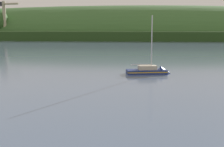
# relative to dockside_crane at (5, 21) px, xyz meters

# --- Properties ---
(far_shoreline_hill) EXTENTS (550.07, 130.93, 38.61)m
(far_shoreline_hill) POSITION_rel_dockside_crane_xyz_m (66.55, 40.44, -8.97)
(far_shoreline_hill) COLOR #27431B
(far_shoreline_hill) RESTS_ON ground
(dockside_crane) EXTENTS (11.86, 4.84, 19.61)m
(dockside_crane) POSITION_rel_dockside_crane_xyz_m (0.00, 0.00, 0.00)
(dockside_crane) COLOR #4C4C51
(dockside_crane) RESTS_ON ground
(sailboat_midwater_white) EXTENTS (7.10, 3.90, 9.84)m
(sailboat_midwater_white) POSITION_rel_dockside_crane_xyz_m (78.94, -113.35, -9.05)
(sailboat_midwater_white) COLOR navy
(sailboat_midwater_white) RESTS_ON ground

